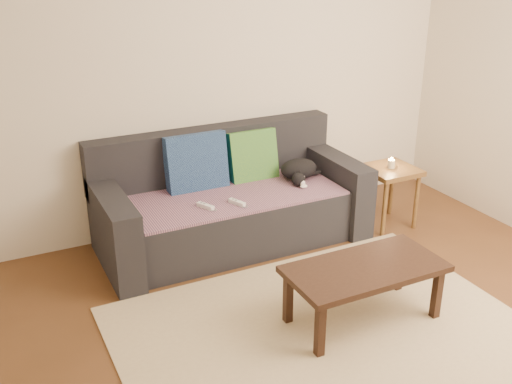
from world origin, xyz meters
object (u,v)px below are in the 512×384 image
wii_remote_b (237,203)px  coffee_table (365,273)px  side_table (390,178)px  sofa (230,205)px  cat (299,170)px  wii_remote_a (205,206)px

wii_remote_b → coffee_table: bearing=175.4°
side_table → coffee_table: size_ratio=0.52×
sofa → coffee_table: (0.29, -1.42, 0.04)m
sofa → cat: bearing=-4.1°
sofa → side_table: (1.32, -0.33, 0.12)m
side_table → coffee_table: 1.50m
sofa → cat: size_ratio=5.22×
side_table → coffee_table: (-1.03, -1.08, -0.08)m
sofa → coffee_table: sofa is taller
sofa → wii_remote_a: bearing=-141.1°
cat → wii_remote_a: bearing=168.2°
wii_remote_a → wii_remote_b: bearing=-125.9°
sofa → cat: 0.65m
wii_remote_a → sofa: bearing=-76.6°
sofa → side_table: bearing=-14.1°
wii_remote_a → coffee_table: size_ratio=0.15×
wii_remote_b → coffee_table: 1.19m
sofa → wii_remote_a: sofa is taller
cat → coffee_table: 1.42m
cat → wii_remote_a: size_ratio=2.68×
cat → coffee_table: bearing=-127.3°
sofa → coffee_table: bearing=-78.4°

